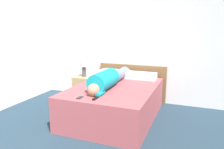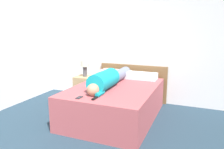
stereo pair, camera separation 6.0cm
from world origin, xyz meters
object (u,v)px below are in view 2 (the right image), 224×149
object	(u,v)px
table_lamp	(85,66)
cell_phone	(79,97)
nightstand	(85,88)
pillow_second	(142,76)
pillow_near_headboard	(115,73)
bed	(115,102)
tv_remote	(95,98)
person_lying	(109,79)

from	to	relation	value
table_lamp	cell_phone	distance (m)	1.74
nightstand	pillow_second	bearing A→B (deg)	2.05
pillow_near_headboard	bed	bearing A→B (deg)	-68.55
bed	tv_remote	xyz separation A→B (m)	(-0.02, -0.78, 0.30)
person_lying	pillow_near_headboard	size ratio (longest dim) A/B	2.68
bed	table_lamp	size ratio (longest dim) A/B	5.18
tv_remote	person_lying	bearing A→B (deg)	96.88
bed	cell_phone	xyz separation A→B (m)	(-0.26, -0.82, 0.30)
bed	cell_phone	distance (m)	0.91
nightstand	table_lamp	size ratio (longest dim) A/B	1.42
table_lamp	person_lying	distance (m)	1.20
pillow_near_headboard	cell_phone	size ratio (longest dim) A/B	4.78
person_lying	table_lamp	bearing A→B (deg)	140.20
bed	pillow_near_headboard	size ratio (longest dim) A/B	3.15
table_lamp	person_lying	xyz separation A→B (m)	(0.92, -0.77, -0.07)
pillow_near_headboard	pillow_second	distance (m)	0.61
bed	cell_phone	size ratio (longest dim) A/B	15.08
person_lying	cell_phone	size ratio (longest dim) A/B	12.79
bed	nightstand	world-z (taller)	bed
table_lamp	pillow_second	size ratio (longest dim) A/B	0.64
nightstand	table_lamp	distance (m)	0.52
nightstand	person_lying	bearing A→B (deg)	-39.80
person_lying	cell_phone	xyz separation A→B (m)	(-0.15, -0.78, -0.13)
pillow_near_headboard	pillow_second	bearing A→B (deg)	0.00
table_lamp	person_lying	size ratio (longest dim) A/B	0.23
bed	cell_phone	bearing A→B (deg)	-107.47
table_lamp	pillow_second	bearing A→B (deg)	2.05
table_lamp	cell_phone	size ratio (longest dim) A/B	2.91
bed	tv_remote	distance (m)	0.84
pillow_near_headboard	tv_remote	bearing A→B (deg)	-79.55
bed	tv_remote	bearing A→B (deg)	-91.40
pillow_near_headboard	tv_remote	xyz separation A→B (m)	(0.29, -1.56, -0.06)
pillow_second	bed	bearing A→B (deg)	-110.95
nightstand	pillow_second	size ratio (longest dim) A/B	0.91
pillow_second	nightstand	bearing A→B (deg)	-177.95
nightstand	pillow_second	xyz separation A→B (m)	(1.33, 0.05, 0.38)
cell_phone	nightstand	bearing A→B (deg)	116.45
table_lamp	person_lying	world-z (taller)	table_lamp
pillow_near_headboard	pillow_second	size ratio (longest dim) A/B	1.05
person_lying	pillow_near_headboard	world-z (taller)	person_lying
person_lying	tv_remote	size ratio (longest dim) A/B	11.09
bed	table_lamp	world-z (taller)	table_lamp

